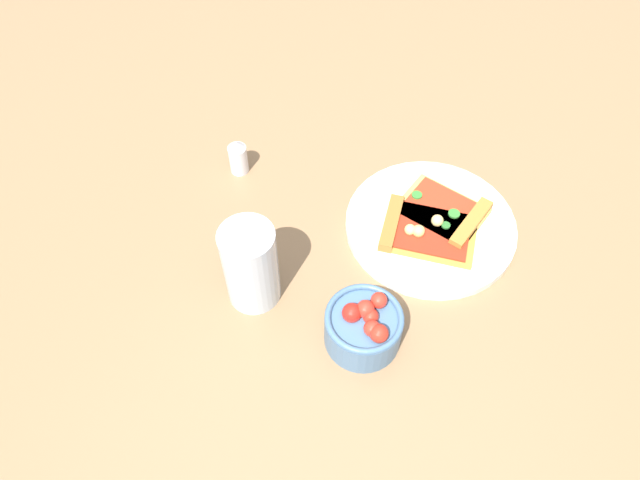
% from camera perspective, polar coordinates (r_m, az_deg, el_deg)
% --- Properties ---
extents(ground_plane, '(2.40, 2.40, 0.00)m').
position_cam_1_polar(ground_plane, '(0.91, 7.85, 1.34)').
color(ground_plane, '#93704C').
rests_on(ground_plane, ground).
extents(plate, '(0.25, 0.25, 0.01)m').
position_cam_1_polar(plate, '(0.91, 10.54, 1.36)').
color(plate, white).
rests_on(plate, ground_plane).
extents(pizza_slice_near, '(0.16, 0.15, 0.02)m').
position_cam_1_polar(pizza_slice_near, '(0.88, 9.73, 0.93)').
color(pizza_slice_near, gold).
rests_on(pizza_slice_near, plate).
extents(pizza_slice_far, '(0.16, 0.16, 0.02)m').
position_cam_1_polar(pizza_slice_far, '(0.91, 12.06, 2.46)').
color(pizza_slice_far, '#E5B256').
rests_on(pizza_slice_far, plate).
extents(salad_bowl, '(0.10, 0.10, 0.07)m').
position_cam_1_polar(salad_bowl, '(0.77, 4.22, -8.27)').
color(salad_bowl, '#4C7299').
rests_on(salad_bowl, ground_plane).
extents(soda_glass, '(0.07, 0.07, 0.13)m').
position_cam_1_polar(soda_glass, '(0.79, -6.65, -2.69)').
color(soda_glass, silver).
rests_on(soda_glass, ground_plane).
extents(pepper_shaker, '(0.03, 0.03, 0.06)m').
position_cam_1_polar(pepper_shaker, '(0.96, -7.87, 7.93)').
color(pepper_shaker, silver).
rests_on(pepper_shaker, ground_plane).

